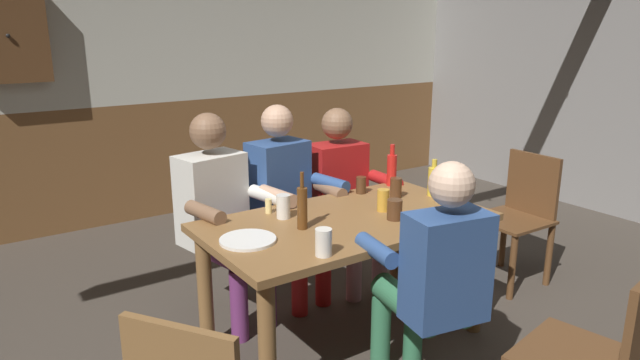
% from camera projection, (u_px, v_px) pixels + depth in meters
% --- Properties ---
extents(ground_plane, '(8.05, 8.05, 0.00)m').
position_uv_depth(ground_plane, '(364.00, 353.00, 3.05)').
color(ground_plane, '#423A33').
extents(back_wall_upper, '(6.71, 0.12, 1.46)m').
position_uv_depth(back_wall_upper, '(158.00, 18.00, 4.93)').
color(back_wall_upper, beige).
extents(back_wall_wainscot, '(6.71, 0.12, 1.05)m').
position_uv_depth(back_wall_wainscot, '(168.00, 158.00, 5.26)').
color(back_wall_wainscot, brown).
rests_on(back_wall_wainscot, ground_plane).
extents(dining_table, '(1.52, 0.84, 0.72)m').
position_uv_depth(dining_table, '(346.00, 238.00, 3.03)').
color(dining_table, brown).
rests_on(dining_table, ground_plane).
extents(person_0, '(0.56, 0.59, 1.24)m').
position_uv_depth(person_0, '(219.00, 209.00, 3.29)').
color(person_0, silver).
rests_on(person_0, ground_plane).
extents(person_1, '(0.53, 0.57, 1.25)m').
position_uv_depth(person_1, '(285.00, 195.00, 3.54)').
color(person_1, '#2D4C84').
rests_on(person_1, ground_plane).
extents(person_2, '(0.53, 0.55, 1.19)m').
position_uv_depth(person_2, '(343.00, 189.00, 3.77)').
color(person_2, '#AD1919').
rests_on(person_2, ground_plane).
extents(person_3, '(0.54, 0.56, 1.18)m').
position_uv_depth(person_3, '(433.00, 273.00, 2.53)').
color(person_3, '#2D4C84').
rests_on(person_3, ground_plane).
extents(chair_empty_near_right, '(0.45, 0.45, 0.88)m').
position_uv_depth(chair_empty_near_right, '(519.00, 214.00, 3.84)').
color(chair_empty_near_right, brown).
rests_on(chair_empty_near_right, ground_plane).
extents(table_candle, '(0.04, 0.04, 0.08)m').
position_uv_depth(table_candle, '(268.00, 206.00, 3.08)').
color(table_candle, '#F9E08C').
rests_on(table_candle, dining_table).
extents(plate_0, '(0.27, 0.27, 0.01)m').
position_uv_depth(plate_0, '(248.00, 240.00, 2.68)').
color(plate_0, white).
rests_on(plate_0, dining_table).
extents(bottle_0, '(0.07, 0.07, 0.22)m').
position_uv_depth(bottle_0, '(434.00, 181.00, 3.38)').
color(bottle_0, gold).
rests_on(bottle_0, dining_table).
extents(bottle_1, '(0.06, 0.06, 0.27)m').
position_uv_depth(bottle_1, '(392.00, 169.00, 3.60)').
color(bottle_1, red).
rests_on(bottle_1, dining_table).
extents(bottle_2, '(0.05, 0.05, 0.30)m').
position_uv_depth(bottle_2, '(302.00, 207.00, 2.82)').
color(bottle_2, '#593314').
rests_on(bottle_2, dining_table).
extents(pint_glass_0, '(0.07, 0.07, 0.13)m').
position_uv_depth(pint_glass_0, '(283.00, 207.00, 2.99)').
color(pint_glass_0, white).
rests_on(pint_glass_0, dining_table).
extents(pint_glass_1, '(0.07, 0.07, 0.12)m').
position_uv_depth(pint_glass_1, '(383.00, 200.00, 3.11)').
color(pint_glass_1, gold).
rests_on(pint_glass_1, dining_table).
extents(pint_glass_2, '(0.06, 0.06, 0.10)m').
position_uv_depth(pint_glass_2, '(361.00, 185.00, 3.44)').
color(pint_glass_2, '#4C2D19').
rests_on(pint_glass_2, dining_table).
extents(pint_glass_3, '(0.08, 0.08, 0.13)m').
position_uv_depth(pint_glass_3, '(324.00, 242.00, 2.50)').
color(pint_glass_3, white).
rests_on(pint_glass_3, dining_table).
extents(pint_glass_4, '(0.08, 0.08, 0.11)m').
position_uv_depth(pint_glass_4, '(395.00, 210.00, 2.97)').
color(pint_glass_4, '#4C2D19').
rests_on(pint_glass_4, dining_table).
extents(pint_glass_5, '(0.07, 0.07, 0.12)m').
position_uv_depth(pint_glass_5, '(396.00, 188.00, 3.35)').
color(pint_glass_5, '#4C2D19').
rests_on(pint_glass_5, dining_table).
extents(wall_dart_cabinet, '(0.56, 0.15, 0.70)m').
position_uv_depth(wall_dart_cabinet, '(7.00, 36.00, 4.21)').
color(wall_dart_cabinet, brown).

